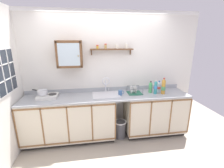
{
  "coord_description": "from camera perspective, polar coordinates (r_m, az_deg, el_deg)",
  "views": [
    {
      "loc": [
        -0.36,
        -2.58,
        2.0
      ],
      "look_at": [
        0.11,
        0.45,
        1.12
      ],
      "focal_mm": 25.04,
      "sensor_mm": 36.0,
      "label": 1
    }
  ],
  "objects": [
    {
      "name": "floor",
      "position": [
        3.28,
        -0.71,
        -21.55
      ],
      "size": [
        6.33,
        6.33,
        0.0
      ],
      "primitive_type": "plane",
      "color": "#9E9384",
      "rests_on": "ground"
    },
    {
      "name": "saucepan",
      "position": [
        3.23,
        -24.09,
        -2.73
      ],
      "size": [
        0.31,
        0.22,
        0.09
      ],
      "color": "silver",
      "rests_on": "hot_plate_stove"
    },
    {
      "name": "mug",
      "position": [
        3.12,
        3.1,
        -3.19
      ],
      "size": [
        0.12,
        0.08,
        0.1
      ],
      "color": "#3F6699",
      "rests_on": "countertop"
    },
    {
      "name": "bottle_water_clear_3",
      "position": [
        3.42,
        16.73,
        -1.08
      ],
      "size": [
        0.08,
        0.08,
        0.25
      ],
      "color": "silver",
      "rests_on": "countertop"
    },
    {
      "name": "dish_rack",
      "position": [
        3.25,
        8.08,
        -2.72
      ],
      "size": [
        0.28,
        0.27,
        0.17
      ],
      "color": "#26664C",
      "rests_on": "countertop"
    },
    {
      "name": "wall_cabinet",
      "position": [
        3.09,
        -15.2,
        10.54
      ],
      "size": [
        0.47,
        0.3,
        0.5
      ],
      "color": "brown"
    },
    {
      "name": "back_wall",
      "position": [
        3.32,
        -2.35,
        3.6
      ],
      "size": [
        3.93,
        0.07,
        2.55
      ],
      "color": "silver",
      "rests_on": "ground"
    },
    {
      "name": "spice_shelf",
      "position": [
        3.17,
        0.07,
        12.76
      ],
      "size": [
        0.86,
        0.14,
        0.23
      ],
      "color": "brown"
    },
    {
      "name": "bottle_juice_amber_2",
      "position": [
        3.33,
        18.26,
        -0.96
      ],
      "size": [
        0.08,
        0.08,
        0.33
      ],
      "color": "gold",
      "rests_on": "countertop"
    },
    {
      "name": "bottle_soda_green_0",
      "position": [
        3.34,
        13.85,
        -1.26
      ],
      "size": [
        0.07,
        0.07,
        0.25
      ],
      "color": "#4CB266",
      "rests_on": "countertop"
    },
    {
      "name": "trash_bin",
      "position": [
        3.41,
        3.0,
        -16.01
      ],
      "size": [
        0.26,
        0.26,
        0.37
      ],
      "color": "#4C4C51",
      "rests_on": "ground"
    },
    {
      "name": "lower_cabinet_run",
      "position": [
        3.32,
        -15.15,
        -12.4
      ],
      "size": [
        1.78,
        0.59,
        0.89
      ],
      "color": "black",
      "rests_on": "ground"
    },
    {
      "name": "hot_plate_stove",
      "position": [
        3.21,
        -22.46,
        -4.21
      ],
      "size": [
        0.37,
        0.28,
        0.07
      ],
      "color": "silver",
      "rests_on": "countertop"
    },
    {
      "name": "sink",
      "position": [
        3.16,
        -2.2,
        -4.33
      ],
      "size": [
        0.54,
        0.45,
        0.45
      ],
      "color": "silver",
      "rests_on": "countertop"
    },
    {
      "name": "lower_cabinet_run_right",
      "position": [
        3.57,
        15.18,
        -10.3
      ],
      "size": [
        1.28,
        0.59,
        0.89
      ],
      "color": "black",
      "rests_on": "ground"
    },
    {
      "name": "window",
      "position": [
        3.0,
        -34.37,
        3.71
      ],
      "size": [
        0.03,
        0.62,
        0.73
      ],
      "color": "#262D38"
    },
    {
      "name": "bottle_detergent_teal_1",
      "position": [
        3.29,
        15.64,
        -1.18
      ],
      "size": [
        0.07,
        0.07,
        0.29
      ],
      "color": "teal",
      "rests_on": "countertop"
    },
    {
      "name": "backsplash",
      "position": [
        3.37,
        -2.22,
        -1.89
      ],
      "size": [
        3.29,
        0.02,
        0.08
      ],
      "primitive_type": "cube",
      "color": "#9EA3A8",
      "rests_on": "countertop"
    },
    {
      "name": "countertop",
      "position": [
        3.12,
        -1.61,
        -4.43
      ],
      "size": [
        3.29,
        0.62,
        0.03
      ],
      "primitive_type": "cube",
      "color": "#9EA3A8",
      "rests_on": "lower_cabinet_run"
    }
  ]
}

